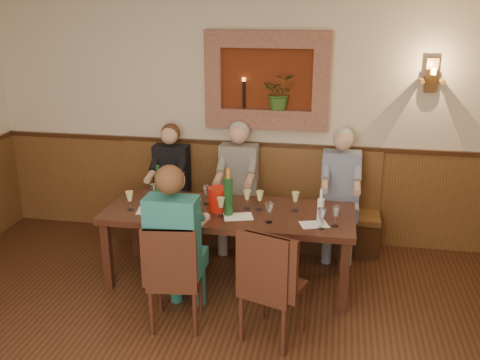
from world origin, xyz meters
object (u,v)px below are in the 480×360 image
object	(u,v)px
chair_near_right	(271,307)
wine_bottle_green_a	(228,196)
dining_table	(229,218)
spittoon_bucket	(219,199)
bench	(246,215)
person_bench_left	(170,194)
person_chair_front	(177,258)
person_bench_right	(339,204)
water_bottle	(320,211)
wine_bottle_green_b	(159,188)
chair_near_left	(176,296)
person_bench_mid	(237,196)

from	to	relation	value
chair_near_right	wine_bottle_green_a	distance (m)	1.15
dining_table	wine_bottle_green_a	world-z (taller)	wine_bottle_green_a
spittoon_bucket	dining_table	bearing A→B (deg)	5.96
bench	dining_table	bearing A→B (deg)	-90.00
dining_table	person_bench_left	size ratio (longest dim) A/B	1.75
person_chair_front	spittoon_bucket	bearing A→B (deg)	75.68
bench	person_bench_right	xyz separation A→B (m)	(1.05, -0.10, 0.25)
person_bench_right	water_bottle	distance (m)	1.11
dining_table	water_bottle	bearing A→B (deg)	-13.41
dining_table	wine_bottle_green_b	world-z (taller)	wine_bottle_green_b
water_bottle	dining_table	bearing A→B (deg)	166.59
chair_near_left	person_chair_front	world-z (taller)	person_chair_front
bench	person_bench_mid	bearing A→B (deg)	-125.39
dining_table	person_bench_left	world-z (taller)	person_bench_left
person_bench_left	wine_bottle_green_b	distance (m)	0.88
chair_near_left	water_bottle	xyz separation A→B (m)	(1.17, 0.64, 0.61)
bench	person_bench_right	bearing A→B (deg)	-5.68
bench	person_bench_right	distance (m)	1.09
chair_near_left	spittoon_bucket	xyz separation A→B (m)	(0.19, 0.84, 0.58)
bench	person_bench_right	size ratio (longest dim) A/B	2.14
chair_near_left	person_bench_right	distance (m)	2.18
water_bottle	spittoon_bucket	bearing A→B (deg)	168.44
bench	person_bench_left	world-z (taller)	person_bench_left
person_bench_mid	dining_table	bearing A→B (deg)	-84.87
water_bottle	person_bench_left	bearing A→B (deg)	148.94
person_bench_mid	water_bottle	bearing A→B (deg)	-47.64
chair_near_right	wine_bottle_green_a	xyz separation A→B (m)	(-0.52, 0.79, 0.65)
person_chair_front	chair_near_right	bearing A→B (deg)	-8.17
spittoon_bucket	wine_bottle_green_a	distance (m)	0.17
bench	chair_near_left	bearing A→B (deg)	-99.16
person_bench_left	wine_bottle_green_b	xyz separation A→B (m)	(0.14, -0.80, 0.35)
bench	wine_bottle_green_b	xyz separation A→B (m)	(-0.72, -0.90, 0.59)
person_bench_right	wine_bottle_green_a	distance (m)	1.45
bench	wine_bottle_green_b	distance (m)	1.29
dining_table	spittoon_bucket	size ratio (longest dim) A/B	10.52
person_bench_mid	bench	bearing A→B (deg)	54.61
dining_table	chair_near_left	xyz separation A→B (m)	(-0.29, -0.85, -0.40)
person_bench_mid	water_bottle	distance (m)	1.45
person_bench_mid	wine_bottle_green_a	xyz separation A→B (m)	(0.09, -0.94, 0.35)
bench	water_bottle	xyz separation A→B (m)	(0.88, -1.15, 0.56)
person_bench_mid	person_bench_right	xyz separation A→B (m)	(1.13, 0.00, -0.01)
person_bench_left	wine_bottle_green_a	world-z (taller)	person_bench_left
wine_bottle_green_b	water_bottle	size ratio (longest dim) A/B	1.17
person_bench_left	person_chair_front	size ratio (longest dim) A/B	0.94
bench	wine_bottle_green_a	distance (m)	1.22
chair_near_right	water_bottle	bearing A→B (deg)	82.59
person_bench_left	spittoon_bucket	size ratio (longest dim) A/B	6.00
person_bench_mid	person_bench_right	bearing A→B (deg)	0.04
dining_table	spittoon_bucket	world-z (taller)	spittoon_bucket
bench	chair_near_left	xyz separation A→B (m)	(-0.29, -1.80, -0.05)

